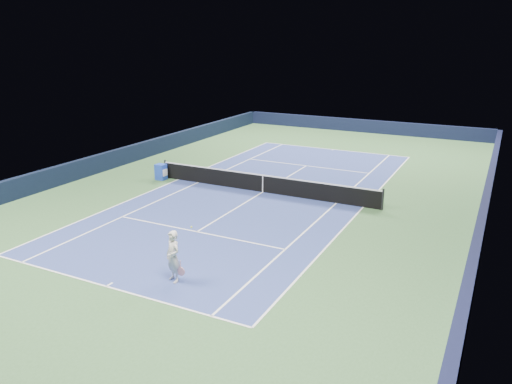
% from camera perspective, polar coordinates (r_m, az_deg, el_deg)
% --- Properties ---
extents(ground, '(40.00, 40.00, 0.00)m').
position_cam_1_polar(ground, '(26.77, 0.78, -0.02)').
color(ground, '#345A31').
rests_on(ground, ground).
extents(wall_far, '(22.00, 0.35, 1.10)m').
position_cam_1_polar(wall_far, '(44.85, 12.10, 7.40)').
color(wall_far, black).
rests_on(wall_far, ground).
extents(wall_right, '(0.35, 40.00, 1.10)m').
position_cam_1_polar(wall_right, '(24.13, 24.55, -2.23)').
color(wall_right, black).
rests_on(wall_right, ground).
extents(wall_left, '(0.35, 40.00, 1.10)m').
position_cam_1_polar(wall_left, '(32.68, -16.55, 3.46)').
color(wall_left, black).
rests_on(wall_left, ground).
extents(court_surface, '(10.97, 23.77, 0.01)m').
position_cam_1_polar(court_surface, '(26.77, 0.78, -0.01)').
color(court_surface, navy).
rests_on(court_surface, ground).
extents(baseline_far, '(10.97, 0.08, 0.00)m').
position_cam_1_polar(baseline_far, '(37.46, 8.83, 4.83)').
color(baseline_far, white).
rests_on(baseline_far, ground).
extents(baseline_near, '(10.97, 0.08, 0.00)m').
position_cam_1_polar(baseline_near, '(17.66, -16.74, -10.29)').
color(baseline_near, white).
rests_on(baseline_near, ground).
extents(sideline_doubles_right, '(0.08, 23.77, 0.00)m').
position_cam_1_polar(sideline_doubles_right, '(24.97, 12.16, -1.69)').
color(sideline_doubles_right, white).
rests_on(sideline_doubles_right, ground).
extents(sideline_doubles_left, '(0.08, 23.77, 0.00)m').
position_cam_1_polar(sideline_doubles_left, '(29.49, -8.84, 1.43)').
color(sideline_doubles_left, white).
rests_on(sideline_doubles_left, ground).
extents(sideline_singles_right, '(0.08, 23.77, 0.00)m').
position_cam_1_polar(sideline_singles_right, '(25.32, 9.17, -1.25)').
color(sideline_singles_right, white).
rests_on(sideline_singles_right, ground).
extents(sideline_singles_left, '(0.08, 23.77, 0.00)m').
position_cam_1_polar(sideline_singles_left, '(28.74, -6.61, 1.10)').
color(sideline_singles_left, white).
rests_on(sideline_singles_left, ground).
extents(service_line_far, '(8.23, 0.08, 0.00)m').
position_cam_1_polar(service_line_far, '(32.42, 5.77, 3.00)').
color(service_line_far, white).
rests_on(service_line_far, ground).
extents(service_line_near, '(8.23, 0.08, 0.00)m').
position_cam_1_polar(service_line_near, '(21.53, -6.76, -4.53)').
color(service_line_near, white).
rests_on(service_line_near, ground).
extents(center_service_line, '(0.08, 12.80, 0.00)m').
position_cam_1_polar(center_service_line, '(26.77, 0.78, -0.00)').
color(center_service_line, white).
rests_on(center_service_line, ground).
extents(center_mark_far, '(0.08, 0.30, 0.00)m').
position_cam_1_polar(center_mark_far, '(37.32, 8.76, 4.79)').
color(center_mark_far, white).
rests_on(center_mark_far, ground).
extents(center_mark_near, '(0.08, 0.30, 0.00)m').
position_cam_1_polar(center_mark_near, '(17.76, -16.40, -10.11)').
color(center_mark_near, white).
rests_on(center_mark_near, ground).
extents(tennis_net, '(12.90, 0.10, 1.07)m').
position_cam_1_polar(tennis_net, '(26.62, 0.78, 1.02)').
color(tennis_net, black).
rests_on(tennis_net, ground).
extents(sponsor_cube, '(0.60, 0.51, 0.92)m').
position_cam_1_polar(sponsor_cube, '(29.57, -10.80, 2.27)').
color(sponsor_cube, blue).
rests_on(sponsor_cube, ground).
extents(tennis_player, '(0.87, 1.37, 1.81)m').
position_cam_1_polar(tennis_player, '(17.13, -9.44, -7.30)').
color(tennis_player, silver).
rests_on(tennis_player, ground).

